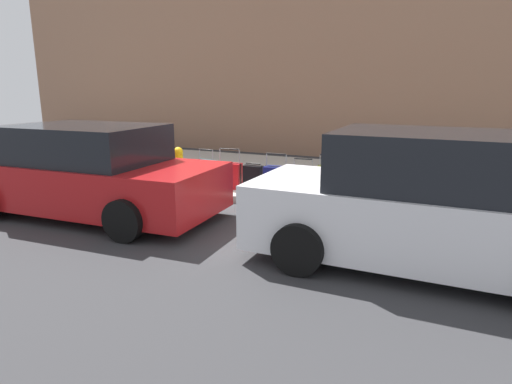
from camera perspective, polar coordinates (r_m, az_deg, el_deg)
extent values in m
plane|color=#333335|center=(8.85, -6.48, -1.01)|extent=(40.00, 40.00, 0.00)
cube|color=#ADA89E|center=(10.99, 0.27, 2.32)|extent=(18.00, 5.00, 0.14)
cube|color=red|center=(8.08, 20.02, 0.40)|extent=(0.48, 0.25, 0.69)
cube|color=black|center=(8.08, 20.02, 0.40)|extent=(0.48, 0.07, 0.71)
cylinder|color=gray|center=(7.99, 21.69, 2.79)|extent=(0.02, 0.02, 0.04)
cylinder|color=gray|center=(8.04, 18.79, 3.10)|extent=(0.02, 0.02, 0.04)
cylinder|color=black|center=(8.01, 20.25, 3.09)|extent=(0.41, 0.05, 0.02)
cylinder|color=black|center=(8.13, 21.30, -1.99)|extent=(0.05, 0.02, 0.04)
cylinder|color=black|center=(8.19, 18.39, -1.65)|extent=(0.05, 0.02, 0.04)
cube|color=#0F606B|center=(8.19, 16.45, 0.58)|extent=(0.36, 0.20, 0.62)
cube|color=black|center=(8.19, 16.45, 0.58)|extent=(0.37, 0.04, 0.63)
cylinder|color=gray|center=(8.11, 17.64, 2.75)|extent=(0.02, 0.02, 0.04)
cylinder|color=gray|center=(8.15, 15.57, 2.95)|extent=(0.02, 0.02, 0.04)
cylinder|color=black|center=(8.12, 16.61, 2.99)|extent=(0.30, 0.03, 0.02)
cylinder|color=black|center=(8.24, 17.37, -1.49)|extent=(0.04, 0.02, 0.04)
cylinder|color=black|center=(8.28, 15.27, -1.26)|extent=(0.04, 0.02, 0.04)
cube|color=maroon|center=(8.26, 13.06, 0.89)|extent=(0.44, 0.24, 0.62)
cube|color=black|center=(8.26, 13.06, 0.89)|extent=(0.43, 0.06, 0.63)
cylinder|color=gray|center=(8.16, 14.48, 3.66)|extent=(0.02, 0.02, 0.22)
cylinder|color=gray|center=(8.21, 11.95, 3.85)|extent=(0.02, 0.02, 0.22)
cylinder|color=black|center=(8.16, 13.25, 4.52)|extent=(0.36, 0.05, 0.02)
cylinder|color=black|center=(8.30, 14.22, -1.16)|extent=(0.05, 0.02, 0.04)
cylinder|color=black|center=(8.35, 11.68, -0.93)|extent=(0.05, 0.02, 0.04)
cube|color=#59601E|center=(8.26, 9.37, 1.15)|extent=(0.41, 0.21, 0.65)
cube|color=black|center=(8.26, 9.37, 1.15)|extent=(0.41, 0.05, 0.66)
cylinder|color=gray|center=(8.14, 10.67, 3.96)|extent=(0.02, 0.02, 0.20)
cylinder|color=gray|center=(8.22, 8.31, 4.14)|extent=(0.02, 0.02, 0.20)
cylinder|color=black|center=(8.16, 9.51, 4.76)|extent=(0.35, 0.04, 0.02)
cylinder|color=black|center=(8.29, 10.49, -0.99)|extent=(0.04, 0.02, 0.04)
cylinder|color=black|center=(8.36, 8.11, -0.77)|extent=(0.04, 0.02, 0.04)
cube|color=#9EA0A8|center=(8.44, 6.08, 1.19)|extent=(0.43, 0.23, 0.55)
cube|color=black|center=(8.44, 6.08, 1.19)|extent=(0.42, 0.07, 0.56)
cylinder|color=gray|center=(8.33, 7.31, 3.58)|extent=(0.02, 0.02, 0.19)
cylinder|color=gray|center=(8.41, 4.98, 3.73)|extent=(0.02, 0.02, 0.19)
cylinder|color=black|center=(8.35, 6.16, 4.29)|extent=(0.35, 0.06, 0.02)
cylinder|color=black|center=(8.46, 7.22, -0.58)|extent=(0.05, 0.02, 0.04)
cylinder|color=black|center=(8.54, 4.86, -0.38)|extent=(0.05, 0.02, 0.04)
cube|color=navy|center=(8.59, 2.62, 1.49)|extent=(0.47, 0.28, 0.55)
cube|color=black|center=(8.59, 2.62, 1.49)|extent=(0.47, 0.07, 0.56)
cylinder|color=gray|center=(8.45, 3.92, 4.04)|extent=(0.02, 0.02, 0.25)
cylinder|color=gray|center=(8.58, 1.39, 4.21)|extent=(0.02, 0.02, 0.25)
cylinder|color=black|center=(8.50, 2.66, 4.96)|extent=(0.40, 0.04, 0.02)
cylinder|color=black|center=(8.59, 3.88, -0.29)|extent=(0.04, 0.02, 0.04)
cylinder|color=black|center=(8.72, 1.34, -0.05)|extent=(0.04, 0.02, 0.04)
cube|color=black|center=(8.87, -0.34, 1.78)|extent=(0.40, 0.21, 0.52)
cube|color=black|center=(8.87, -0.34, 1.78)|extent=(0.40, 0.05, 0.53)
cylinder|color=gray|center=(8.75, 0.62, 3.48)|extent=(0.02, 0.02, 0.04)
cylinder|color=gray|center=(8.90, -1.29, 3.65)|extent=(0.02, 0.02, 0.04)
cylinder|color=black|center=(8.82, -0.35, 3.69)|extent=(0.33, 0.04, 0.02)
cylinder|color=black|center=(8.85, 0.64, 0.16)|extent=(0.04, 0.02, 0.04)
cylinder|color=black|center=(9.01, -1.30, 0.40)|extent=(0.04, 0.02, 0.04)
cube|color=red|center=(9.13, -3.42, 2.13)|extent=(0.51, 0.23, 0.53)
cube|color=black|center=(9.13, -3.42, 2.13)|extent=(0.51, 0.06, 0.54)
cylinder|color=gray|center=(8.96, -2.19, 4.60)|extent=(0.02, 0.02, 0.29)
cylinder|color=gray|center=(9.15, -4.69, 4.75)|extent=(0.02, 0.02, 0.29)
cylinder|color=black|center=(9.04, -3.47, 5.59)|extent=(0.44, 0.04, 0.02)
cylinder|color=black|center=(9.09, -2.13, 0.51)|extent=(0.04, 0.02, 0.04)
cylinder|color=black|center=(9.28, -4.64, 0.75)|extent=(0.04, 0.02, 0.04)
cube|color=#0F606B|center=(9.38, -6.42, 2.46)|extent=(0.41, 0.21, 0.56)
cube|color=black|center=(9.38, -6.42, 2.46)|extent=(0.40, 0.06, 0.57)
cylinder|color=gray|center=(9.22, -5.64, 4.74)|extent=(0.02, 0.02, 0.22)
cylinder|color=gray|center=(9.41, -7.31, 4.87)|extent=(0.02, 0.02, 0.22)
cylinder|color=black|center=(9.30, -6.50, 5.48)|extent=(0.34, 0.05, 0.02)
cylinder|color=black|center=(9.34, -5.52, 0.82)|extent=(0.05, 0.02, 0.04)
cylinder|color=black|center=(9.54, -7.22, 1.04)|extent=(0.05, 0.02, 0.04)
cylinder|color=#D89E0C|center=(9.74, -9.98, 2.99)|extent=(0.20, 0.20, 0.64)
sphere|color=#D89E0C|center=(9.68, -10.07, 5.15)|extent=(0.21, 0.21, 0.21)
cylinder|color=#D89E0C|center=(9.82, -10.71, 3.24)|extent=(0.09, 0.10, 0.09)
cylinder|color=#D89E0C|center=(9.65, -9.25, 3.12)|extent=(0.09, 0.10, 0.09)
cylinder|color=brown|center=(10.08, -14.18, 3.45)|extent=(0.12, 0.12, 0.75)
cylinder|color=slate|center=(8.26, 27.44, 1.22)|extent=(0.05, 0.05, 1.05)
cube|color=#1E2328|center=(8.17, 27.93, 5.57)|extent=(0.12, 0.09, 0.22)
cube|color=silver|center=(5.82, 21.35, -3.56)|extent=(4.40, 1.76, 0.83)
cube|color=black|center=(5.66, 22.01, 3.80)|extent=(2.29, 1.62, 0.68)
cylinder|color=black|center=(5.31, 5.50, -7.38)|extent=(0.64, 0.22, 0.64)
cylinder|color=black|center=(6.93, 10.39, -2.51)|extent=(0.64, 0.22, 0.64)
cube|color=#AD1619|center=(8.20, -20.64, 1.05)|extent=(4.70, 2.10, 0.77)
cube|color=black|center=(8.09, -21.06, 5.88)|extent=(2.48, 1.84, 0.63)
cylinder|color=black|center=(9.88, -23.04, 1.43)|extent=(0.65, 0.25, 0.64)
cylinder|color=black|center=(6.66, -16.74, -3.56)|extent=(0.65, 0.25, 0.64)
cylinder|color=black|center=(8.15, -8.56, -0.02)|extent=(0.65, 0.25, 0.64)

